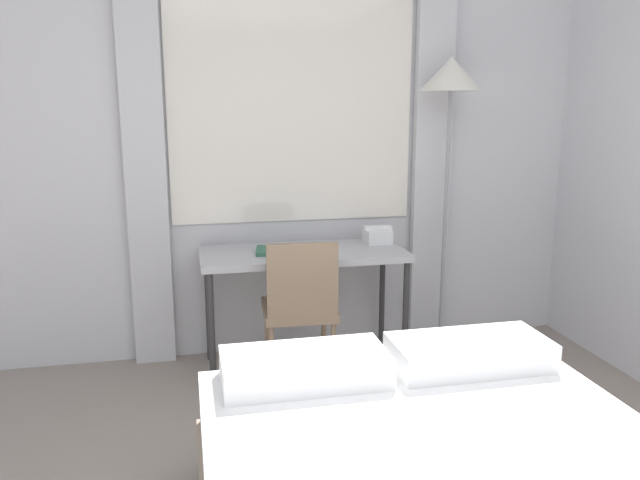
{
  "coord_description": "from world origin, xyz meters",
  "views": [
    {
      "loc": [
        -0.66,
        -1.15,
        1.57
      ],
      "look_at": [
        0.01,
        1.96,
        0.87
      ],
      "focal_mm": 35.0,
      "sensor_mm": 36.0,
      "label": 1
    }
  ],
  "objects_px": {
    "desk": "(304,261)",
    "desk_chair": "(300,303)",
    "standing_lamp": "(450,101)",
    "book": "(276,250)",
    "telephone": "(377,235)"
  },
  "relations": [
    {
      "from": "desk",
      "to": "book",
      "type": "bearing_deg",
      "value": -176.64
    },
    {
      "from": "telephone",
      "to": "book",
      "type": "distance_m",
      "value": 0.67
    },
    {
      "from": "standing_lamp",
      "to": "book",
      "type": "relative_size",
      "value": 7.05
    },
    {
      "from": "desk",
      "to": "desk_chair",
      "type": "bearing_deg",
      "value": -105.48
    },
    {
      "from": "desk",
      "to": "book",
      "type": "xyz_separation_m",
      "value": [
        -0.17,
        -0.01,
        0.08
      ]
    },
    {
      "from": "desk",
      "to": "telephone",
      "type": "xyz_separation_m",
      "value": [
        0.49,
        0.11,
        0.11
      ]
    },
    {
      "from": "book",
      "to": "standing_lamp",
      "type": "bearing_deg",
      "value": 3.25
    },
    {
      "from": "standing_lamp",
      "to": "desk",
      "type": "bearing_deg",
      "value": -176.77
    },
    {
      "from": "telephone",
      "to": "standing_lamp",
      "type": "bearing_deg",
      "value": -8.61
    },
    {
      "from": "standing_lamp",
      "to": "book",
      "type": "bearing_deg",
      "value": -176.75
    },
    {
      "from": "desk_chair",
      "to": "book",
      "type": "height_order",
      "value": "desk_chair"
    },
    {
      "from": "desk",
      "to": "book",
      "type": "distance_m",
      "value": 0.18
    },
    {
      "from": "desk_chair",
      "to": "telephone",
      "type": "xyz_separation_m",
      "value": [
        0.56,
        0.38,
        0.28
      ]
    },
    {
      "from": "standing_lamp",
      "to": "book",
      "type": "height_order",
      "value": "standing_lamp"
    },
    {
      "from": "desk",
      "to": "standing_lamp",
      "type": "xyz_separation_m",
      "value": [
        0.91,
        0.05,
        0.93
      ]
    }
  ]
}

